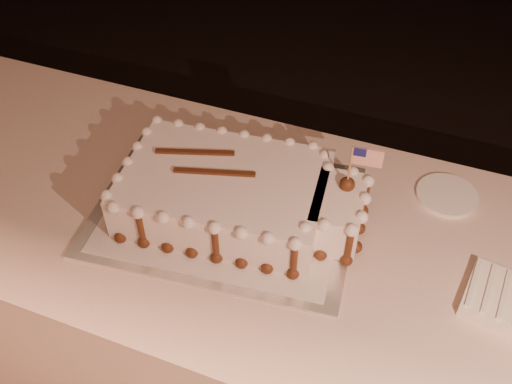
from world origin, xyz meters
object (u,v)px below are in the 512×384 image
(banquet_table, at_px, (275,318))
(cake_board, at_px, (226,210))
(side_plate, at_px, (447,195))
(sheet_cake, at_px, (238,195))

(banquet_table, height_order, cake_board, cake_board)
(cake_board, distance_m, side_plate, 0.56)
(side_plate, bearing_deg, cake_board, -153.62)
(banquet_table, relative_size, side_plate, 15.65)
(banquet_table, bearing_deg, cake_board, 174.61)
(banquet_table, bearing_deg, side_plate, 36.22)
(banquet_table, distance_m, cake_board, 0.41)
(cake_board, distance_m, sheet_cake, 0.07)
(sheet_cake, bearing_deg, side_plate, 27.61)
(cake_board, bearing_deg, sheet_cake, 0.22)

